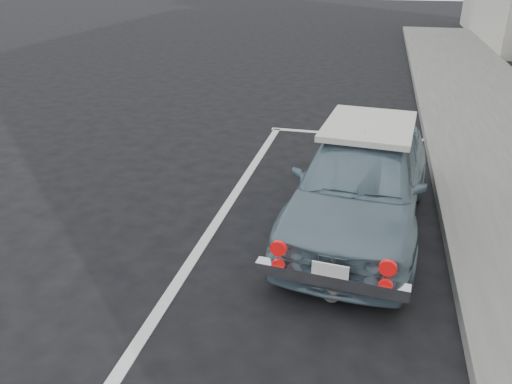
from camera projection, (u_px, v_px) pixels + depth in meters
pline_front at (351, 135)px, 9.27m from camera, size 3.00×0.12×0.01m
pline_side at (224, 211)px, 6.49m from camera, size 0.12×7.00×0.01m
retro_coupe at (361, 179)px, 5.88m from camera, size 1.79×3.76×1.24m
cat at (331, 290)px, 4.77m from camera, size 0.28×0.45×0.24m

